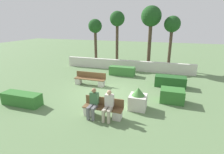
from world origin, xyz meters
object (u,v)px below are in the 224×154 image
person_seated_man (108,104)px  planter_corner_left (138,99)px  tree_leftmost (95,28)px  tree_center_right (151,18)px  tree_rightmost (172,26)px  bench_left_side (90,80)px  person_seated_woman (93,102)px  tree_center_left (117,21)px  bench_front (103,110)px

person_seated_man → planter_corner_left: 1.75m
tree_leftmost → tree_center_right: tree_center_right is taller
tree_rightmost → tree_center_right: bearing=-177.0°
bench_left_side → person_seated_woman: size_ratio=1.63×
tree_center_left → tree_rightmost: bearing=-1.1°
bench_left_side → person_seated_man: size_ratio=1.63×
planter_corner_left → tree_leftmost: 10.71m
person_seated_woman → tree_rightmost: size_ratio=0.29×
bench_front → tree_center_left: bearing=102.5°
bench_left_side → tree_center_left: bearing=87.3°
bench_front → tree_leftmost: tree_leftmost is taller
person_seated_man → tree_rightmost: tree_rightmost is taller
bench_left_side → tree_leftmost: 7.14m
planter_corner_left → tree_leftmost: tree_leftmost is taller
bench_front → bench_left_side: same height
person_seated_woman → tree_center_right: tree_center_right is taller
person_seated_man → person_seated_woman: 0.72m
tree_leftmost → person_seated_man: bearing=-64.6°
tree_center_left → tree_center_right: (3.16, -0.19, 0.25)m
bench_front → tree_center_left: 10.97m
tree_center_right → tree_center_left: bearing=176.5°
tree_leftmost → tree_center_left: tree_center_left is taller
tree_rightmost → person_seated_man: bearing=-103.6°
bench_front → person_seated_woman: bearing=-161.0°
person_seated_man → tree_leftmost: (-4.69, 9.86, 2.83)m
bench_left_side → tree_leftmost: bearing=107.0°
tree_leftmost → tree_center_left: size_ratio=0.86×
tree_center_right → tree_rightmost: tree_center_right is taller
tree_leftmost → tree_rightmost: size_ratio=0.95×
person_seated_man → planter_corner_left: bearing=52.0°
planter_corner_left → tree_rightmost: (1.37, 8.70, 3.30)m
tree_center_left → tree_center_right: bearing=-3.5°
tree_center_left → bench_front: bearing=-77.5°
tree_leftmost → bench_front: bearing=-65.7°
tree_center_right → bench_front: bearing=-95.4°
tree_center_left → bench_left_side: bearing=-90.9°
planter_corner_left → person_seated_man: bearing=-128.0°
planter_corner_left → bench_left_side: bearing=146.4°
bench_left_side → planter_corner_left: planter_corner_left is taller
bench_left_side → person_seated_man: person_seated_man is taller
tree_leftmost → tree_center_right: (5.31, 0.11, 0.89)m
person_seated_woman → tree_leftmost: bearing=112.0°
bench_front → tree_rightmost: 10.87m
person_seated_man → tree_leftmost: size_ratio=0.30×
person_seated_man → tree_center_left: bearing=104.0°
bench_front → tree_center_right: bearing=84.6°
person_seated_woman → tree_leftmost: 11.00m
planter_corner_left → tree_rightmost: 9.41m
bench_front → bench_left_side: (-2.33, 3.69, 0.01)m
bench_left_side → person_seated_woman: (1.92, -3.83, 0.40)m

